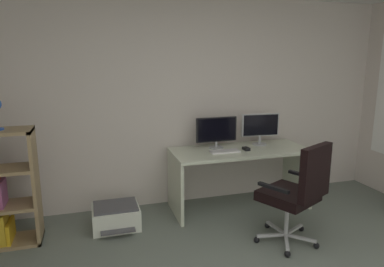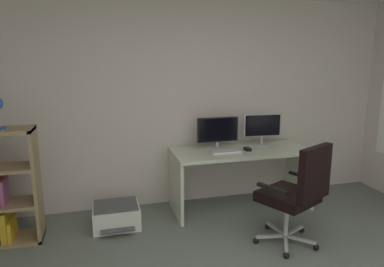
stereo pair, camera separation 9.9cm
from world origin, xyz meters
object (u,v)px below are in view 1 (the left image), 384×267
object	(u,v)px
desk	(240,164)
keyboard	(225,151)
monitor_secondary	(260,126)
printer	(116,216)
computer_mouse	(246,149)
monitor_main	(216,131)
office_chair	(298,190)

from	to	relation	value
desk	keyboard	xyz separation A→B (m)	(-0.23, -0.07, 0.19)
monitor_secondary	printer	distance (m)	2.03
computer_mouse	printer	size ratio (longest dim) A/B	0.20
monitor_secondary	keyboard	size ratio (longest dim) A/B	1.42
monitor_main	office_chair	size ratio (longest dim) A/B	0.49
monitor_secondary	keyboard	distance (m)	0.63
monitor_main	computer_mouse	size ratio (longest dim) A/B	5.08
monitor_secondary	office_chair	distance (m)	1.21
monitor_main	computer_mouse	distance (m)	0.41
keyboard	printer	xyz separation A→B (m)	(-1.27, -0.05, -0.62)
monitor_main	printer	bearing A→B (deg)	-168.12
computer_mouse	monitor_main	bearing A→B (deg)	142.88
computer_mouse	office_chair	bearing A→B (deg)	-87.75
desk	monitor_secondary	size ratio (longest dim) A/B	3.40
computer_mouse	printer	world-z (taller)	computer_mouse
desk	monitor_secondary	distance (m)	0.55
monitor_main	keyboard	world-z (taller)	monitor_main
keyboard	printer	world-z (taller)	keyboard
monitor_secondary	computer_mouse	xyz separation A→B (m)	(-0.28, -0.20, -0.22)
monitor_secondary	desk	bearing A→B (deg)	-156.79
desk	printer	world-z (taller)	desk
monitor_main	office_chair	xyz separation A→B (m)	(0.41, -1.13, -0.37)
monitor_secondary	office_chair	bearing A→B (deg)	-98.48
keyboard	computer_mouse	size ratio (longest dim) A/B	3.40
keyboard	printer	size ratio (longest dim) A/B	0.68
desk	printer	size ratio (longest dim) A/B	3.31
monitor_main	keyboard	size ratio (longest dim) A/B	1.49
printer	desk	bearing A→B (deg)	4.66
computer_mouse	desk	bearing A→B (deg)	126.00
office_chair	printer	distance (m)	1.92
desk	computer_mouse	world-z (taller)	computer_mouse
desk	monitor_secondary	world-z (taller)	monitor_secondary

